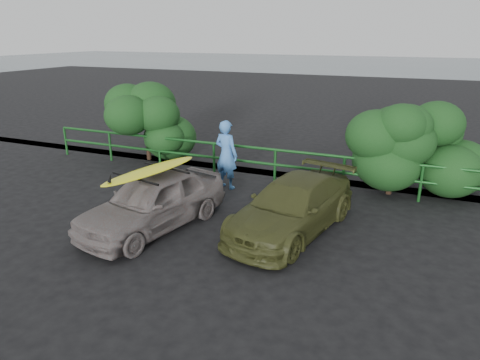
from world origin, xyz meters
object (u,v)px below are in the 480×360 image
Objects in this scene: sedan at (153,201)px; surfboard at (151,170)px; guardrail at (244,162)px; olive_vehicle at (292,206)px; man at (226,155)px.

sedan is 1.42× the size of surfboard.
guardrail is 3.49× the size of olive_vehicle.
guardrail is at bearing 94.88° from surfboard.
guardrail is at bearing 141.28° from olive_vehicle.
sedan is 3.12m from olive_vehicle.
man is at bearing 94.92° from sedan.
man reaches higher than sedan.
olive_vehicle is at bearing 154.60° from man.
guardrail is 3.82m from olive_vehicle.
man reaches higher than surfboard.
man is (0.42, 3.07, 0.34)m from sedan.
surfboard is (-0.55, -4.03, 0.85)m from guardrail.
sedan is 1.92× the size of man.
guardrail is 5.26× the size of surfboard.
man reaches higher than guardrail.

